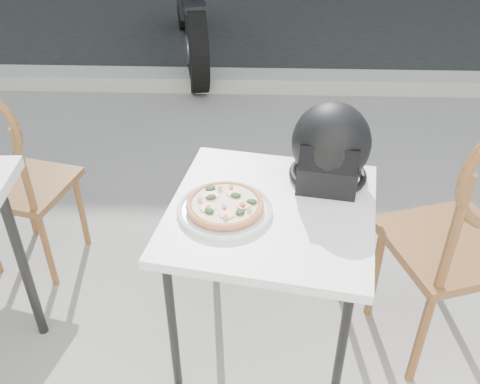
{
  "coord_description": "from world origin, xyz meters",
  "views": [
    {
      "loc": [
        -0.59,
        -1.02,
        1.79
      ],
      "look_at": [
        -0.64,
        0.5,
        0.72
      ],
      "focal_mm": 40.0,
      "sensor_mm": 36.0,
      "label": 1
    }
  ],
  "objects_px": {
    "helmet": "(331,148)",
    "cafe_chair_main": "(474,228)",
    "plate": "(225,210)",
    "cafe_table_main": "(271,222)",
    "motorcycle": "(188,0)",
    "cafe_chair_side": "(10,171)",
    "pizza": "(225,204)"
  },
  "relations": [
    {
      "from": "helmet",
      "to": "cafe_chair_main",
      "type": "height_order",
      "value": "cafe_chair_main"
    },
    {
      "from": "plate",
      "to": "cafe_chair_main",
      "type": "distance_m",
      "value": 0.86
    },
    {
      "from": "plate",
      "to": "cafe_table_main",
      "type": "bearing_deg",
      "value": 9.49
    },
    {
      "from": "cafe_chair_main",
      "to": "motorcycle",
      "type": "xyz_separation_m",
      "value": [
        -1.37,
        3.3,
        -0.15
      ]
    },
    {
      "from": "cafe_table_main",
      "to": "cafe_chair_main",
      "type": "height_order",
      "value": "cafe_chair_main"
    },
    {
      "from": "cafe_table_main",
      "to": "helmet",
      "type": "height_order",
      "value": "helmet"
    },
    {
      "from": "motorcycle",
      "to": "cafe_chair_side",
      "type": "bearing_deg",
      "value": -109.31
    },
    {
      "from": "cafe_chair_side",
      "to": "pizza",
      "type": "bearing_deg",
      "value": 169.75
    },
    {
      "from": "cafe_table_main",
      "to": "motorcycle",
      "type": "bearing_deg",
      "value": 101.72
    },
    {
      "from": "cafe_table_main",
      "to": "plate",
      "type": "height_order",
      "value": "plate"
    },
    {
      "from": "pizza",
      "to": "motorcycle",
      "type": "bearing_deg",
      "value": 98.92
    },
    {
      "from": "pizza",
      "to": "cafe_chair_side",
      "type": "height_order",
      "value": "cafe_chair_side"
    },
    {
      "from": "cafe_table_main",
      "to": "plate",
      "type": "bearing_deg",
      "value": -170.51
    },
    {
      "from": "cafe_table_main",
      "to": "helmet",
      "type": "bearing_deg",
      "value": 42.51
    },
    {
      "from": "cafe_table_main",
      "to": "cafe_chair_main",
      "type": "bearing_deg",
      "value": -3.44
    },
    {
      "from": "helmet",
      "to": "pizza",
      "type": "bearing_deg",
      "value": -139.62
    },
    {
      "from": "cafe_chair_main",
      "to": "cafe_table_main",
      "type": "bearing_deg",
      "value": -21.15
    },
    {
      "from": "plate",
      "to": "cafe_chair_main",
      "type": "relative_size",
      "value": 0.31
    },
    {
      "from": "cafe_table_main",
      "to": "cafe_chair_main",
      "type": "relative_size",
      "value": 0.72
    },
    {
      "from": "cafe_chair_main",
      "to": "cafe_chair_side",
      "type": "bearing_deg",
      "value": -31.26
    },
    {
      "from": "cafe_table_main",
      "to": "pizza",
      "type": "height_order",
      "value": "pizza"
    },
    {
      "from": "cafe_table_main",
      "to": "cafe_chair_side",
      "type": "distance_m",
      "value": 1.18
    },
    {
      "from": "cafe_table_main",
      "to": "pizza",
      "type": "xyz_separation_m",
      "value": [
        -0.16,
        -0.03,
        0.09
      ]
    },
    {
      "from": "cafe_chair_main",
      "to": "motorcycle",
      "type": "distance_m",
      "value": 3.58
    },
    {
      "from": "helmet",
      "to": "cafe_chair_side",
      "type": "height_order",
      "value": "cafe_chair_side"
    },
    {
      "from": "plate",
      "to": "motorcycle",
      "type": "distance_m",
      "value": 3.33
    },
    {
      "from": "plate",
      "to": "pizza",
      "type": "bearing_deg",
      "value": 53.27
    },
    {
      "from": "cafe_table_main",
      "to": "helmet",
      "type": "distance_m",
      "value": 0.35
    },
    {
      "from": "pizza",
      "to": "cafe_chair_main",
      "type": "bearing_deg",
      "value": -1.0
    },
    {
      "from": "cafe_table_main",
      "to": "plate",
      "type": "xyz_separation_m",
      "value": [
        -0.16,
        -0.03,
        0.07
      ]
    },
    {
      "from": "cafe_chair_main",
      "to": "cafe_chair_side",
      "type": "height_order",
      "value": "cafe_chair_main"
    },
    {
      "from": "helmet",
      "to": "cafe_chair_side",
      "type": "distance_m",
      "value": 1.36
    }
  ]
}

